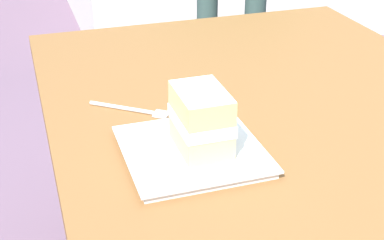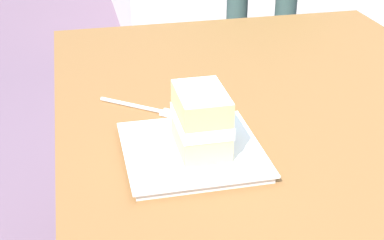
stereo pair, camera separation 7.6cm
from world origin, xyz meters
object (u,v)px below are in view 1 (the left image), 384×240
(cake_slice, at_px, (201,120))
(dessert_fork, at_px, (135,110))
(patio_table, at_px, (329,203))
(dessert_plate, at_px, (192,151))

(cake_slice, xyz_separation_m, dessert_fork, (-0.20, -0.07, -0.06))
(patio_table, xyz_separation_m, dessert_plate, (-0.09, -0.22, 0.10))
(dessert_plate, relative_size, cake_slice, 1.97)
(patio_table, distance_m, dessert_fork, 0.41)
(cake_slice, relative_size, dessert_fork, 0.81)
(patio_table, relative_size, dessert_fork, 11.23)
(patio_table, xyz_separation_m, cake_slice, (-0.09, -0.21, 0.16))
(dessert_plate, height_order, dessert_fork, dessert_plate)
(patio_table, xyz_separation_m, dessert_fork, (-0.28, -0.28, 0.09))
(patio_table, distance_m, dessert_plate, 0.26)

